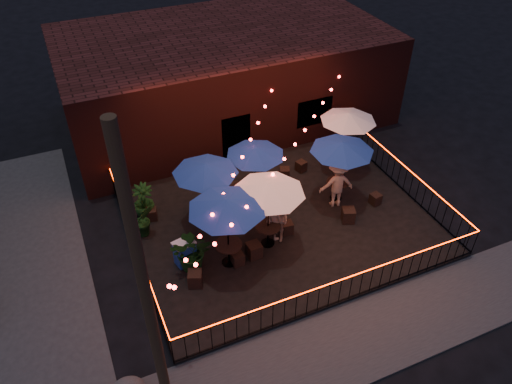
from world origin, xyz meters
TOP-DOWN VIEW (x-y plane):
  - ground at (0.00, 0.00)m, footprint 110.00×110.00m
  - patio at (0.00, 2.00)m, footprint 10.00×8.00m
  - sidewalk at (0.00, -3.25)m, footprint 18.00×2.50m
  - brick_building at (1.00, 9.99)m, footprint 14.00×8.00m
  - utility_pole at (-5.40, -2.60)m, footprint 0.26×0.26m
  - fence_front at (0.00, -2.00)m, footprint 10.00×0.04m
  - fence_left at (-5.00, 2.00)m, footprint 0.04×8.00m
  - fence_right at (5.00, 2.00)m, footprint 0.04×8.00m
  - festoon_lights at (-1.01, 1.70)m, footprint 10.02×8.72m
  - cafe_table_0 at (-2.35, 0.82)m, footprint 2.52×2.52m
  - cafe_table_1 at (-2.27, 3.01)m, footprint 2.88×2.88m
  - cafe_table_2 at (-0.86, 1.11)m, footprint 2.57×2.57m
  - cafe_table_3 at (-0.31, 3.43)m, footprint 2.20×2.20m
  - cafe_table_4 at (2.45, 2.26)m, footprint 2.95×2.95m
  - cafe_table_5 at (3.80, 4.02)m, footprint 2.23×2.23m
  - bistro_chair_0 at (-3.63, 0.38)m, footprint 0.55×0.55m
  - bistro_chair_1 at (-2.12, 0.65)m, footprint 0.37×0.37m
  - bistro_chair_2 at (-4.08, 3.87)m, footprint 0.43×0.43m
  - bistro_chair_3 at (-2.43, 3.59)m, footprint 0.43×0.43m
  - bistro_chair_4 at (-1.51, 0.76)m, footprint 0.46×0.46m
  - bistro_chair_5 at (-0.04, 1.34)m, footprint 0.41×0.41m
  - bistro_chair_6 at (-0.86, 4.12)m, footprint 0.39×0.39m
  - bistro_chair_7 at (1.26, 4.16)m, footprint 0.48×0.48m
  - bistro_chair_8 at (2.18, 1.01)m, footprint 0.56×0.56m
  - bistro_chair_9 at (3.60, 1.43)m, footprint 0.40×0.40m
  - bistro_chair_10 at (2.07, 4.34)m, footprint 0.43×0.43m
  - bistro_chair_11 at (4.39, 4.25)m, footprint 0.48×0.48m
  - patron_a at (-0.53, 1.34)m, footprint 0.49×0.71m
  - patron_b at (-0.49, 1.21)m, footprint 0.92×1.03m
  - patron_c at (2.22, 1.99)m, footprint 1.35×0.93m
  - potted_shrub_a at (-3.44, 1.10)m, footprint 1.57×1.47m
  - potted_shrub_b at (-4.47, 3.21)m, footprint 0.68×0.55m
  - potted_shrub_c at (-4.26, 4.13)m, footprint 0.92×0.92m
  - cooler at (-3.62, 1.38)m, footprint 0.76×0.61m

SIDE VIEW (x-z plane):
  - ground at x=0.00m, z-range 0.00..0.00m
  - sidewalk at x=0.00m, z-range 0.00..0.05m
  - patio at x=0.00m, z-range 0.00..0.15m
  - bistro_chair_6 at x=-0.86m, z-range 0.15..0.55m
  - bistro_chair_3 at x=-2.43m, z-range 0.15..0.56m
  - bistro_chair_9 at x=3.60m, z-range 0.15..0.56m
  - bistro_chair_10 at x=2.07m, z-range 0.15..0.57m
  - bistro_chair_2 at x=-4.08m, z-range 0.15..0.57m
  - bistro_chair_1 at x=-2.12m, z-range 0.15..0.58m
  - bistro_chair_5 at x=-0.04m, z-range 0.15..0.59m
  - bistro_chair_7 at x=1.26m, z-range 0.15..0.59m
  - bistro_chair_11 at x=4.39m, z-range 0.15..0.60m
  - bistro_chair_0 at x=-3.63m, z-range 0.15..0.65m
  - bistro_chair_8 at x=2.18m, z-range 0.15..0.66m
  - bistro_chair_4 at x=-1.51m, z-range 0.15..0.67m
  - cooler at x=-3.62m, z-range 0.16..1.04m
  - fence_front at x=0.00m, z-range 0.14..1.18m
  - fence_left at x=-5.00m, z-range 0.14..1.18m
  - fence_right at x=5.00m, z-range 0.14..1.18m
  - potted_shrub_b at x=-4.47m, z-range 0.15..1.39m
  - potted_shrub_c at x=-4.26m, z-range 0.15..1.47m
  - potted_shrub_a at x=-3.44m, z-range 0.15..1.57m
  - patron_b at x=-0.49m, z-range 0.15..1.92m
  - patron_a at x=-0.53m, z-range 0.15..2.01m
  - patron_c at x=2.22m, z-range 0.15..2.06m
  - brick_building at x=1.00m, z-range 0.00..4.00m
  - cafe_table_3 at x=-0.31m, z-range 1.10..3.39m
  - cafe_table_5 at x=3.80m, z-range 1.13..3.52m
  - cafe_table_1 at x=-2.27m, z-range 1.15..3.57m
  - cafe_table_4 at x=2.45m, z-range 1.17..3.64m
  - cafe_table_2 at x=-0.86m, z-range 1.20..3.73m
  - festoon_lights at x=-1.01m, z-range 1.86..3.18m
  - cafe_table_0 at x=-2.35m, z-range 1.23..3.84m
  - utility_pole at x=-5.40m, z-range 0.00..8.00m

